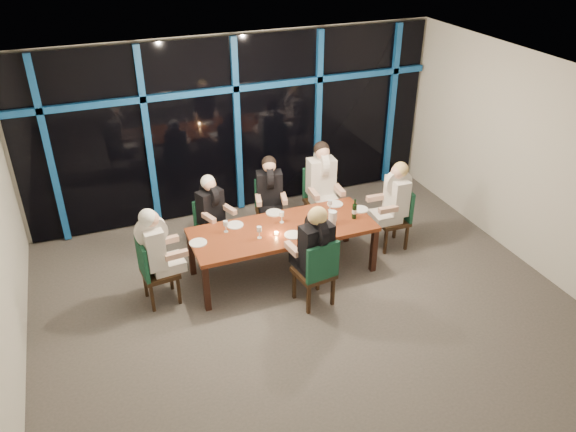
# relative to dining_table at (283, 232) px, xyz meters

# --- Properties ---
(room) EXTENTS (7.04, 7.00, 3.02)m
(room) POSITION_rel_dining_table_xyz_m (0.00, -0.80, 1.34)
(room) COLOR #5A534F
(room) RESTS_ON ground
(window_wall) EXTENTS (6.86, 0.43, 2.94)m
(window_wall) POSITION_rel_dining_table_xyz_m (0.01, 2.13, 0.87)
(window_wall) COLOR black
(window_wall) RESTS_ON ground
(dining_table) EXTENTS (2.60, 1.00, 0.75)m
(dining_table) POSITION_rel_dining_table_xyz_m (0.00, 0.00, 0.00)
(dining_table) COLOR brown
(dining_table) RESTS_ON ground
(chair_far_left) EXTENTS (0.54, 0.54, 0.90)m
(chair_far_left) POSITION_rel_dining_table_xyz_m (-0.83, 0.91, -0.18)
(chair_far_left) COLOR #311E10
(chair_far_left) RESTS_ON ground
(chair_far_mid) EXTENTS (0.53, 0.53, 0.95)m
(chair_far_mid) POSITION_rel_dining_table_xyz_m (0.18, 1.07, -0.15)
(chair_far_mid) COLOR #311E10
(chair_far_mid) RESTS_ON ground
(chair_far_right) EXTENTS (0.51, 0.51, 1.04)m
(chair_far_right) POSITION_rel_dining_table_xyz_m (1.02, 1.01, -0.10)
(chair_far_right) COLOR #311E10
(chair_far_right) RESTS_ON ground
(chair_end_left) EXTENTS (0.49, 0.49, 0.97)m
(chair_end_left) POSITION_rel_dining_table_xyz_m (-1.85, -0.03, -0.14)
(chair_end_left) COLOR #311E10
(chair_end_left) RESTS_ON ground
(chair_end_right) EXTENTS (0.46, 0.46, 0.97)m
(chair_end_right) POSITION_rel_dining_table_xyz_m (1.91, 0.05, -0.14)
(chair_end_right) COLOR #311E10
(chair_end_right) RESTS_ON ground
(chair_near_mid) EXTENTS (0.53, 0.53, 1.01)m
(chair_near_mid) POSITION_rel_dining_table_xyz_m (0.15, -0.88, -0.12)
(chair_near_mid) COLOR #311E10
(chair_near_mid) RESTS_ON ground
(diner_far_left) EXTENTS (0.55, 0.61, 0.87)m
(diner_far_left) POSITION_rel_dining_table_xyz_m (-0.81, 0.84, 0.18)
(diner_far_left) COLOR black
(diner_far_left) RESTS_ON ground
(diner_far_mid) EXTENTS (0.53, 0.64, 0.92)m
(diner_far_mid) POSITION_rel_dining_table_xyz_m (0.16, 0.99, 0.22)
(diner_far_mid) COLOR black
(diner_far_mid) RESTS_ON ground
(diner_far_right) EXTENTS (0.53, 0.66, 1.01)m
(diner_far_right) POSITION_rel_dining_table_xyz_m (1.02, 0.92, 0.31)
(diner_far_right) COLOR white
(diner_far_right) RESTS_ON ground
(diner_end_left) EXTENTS (0.63, 0.51, 0.95)m
(diner_end_left) POSITION_rel_dining_table_xyz_m (-1.76, -0.02, 0.25)
(diner_end_left) COLOR white
(diner_end_left) RESTS_ON ground
(diner_end_right) EXTENTS (0.61, 0.49, 0.95)m
(diner_end_right) POSITION_rel_dining_table_xyz_m (1.82, 0.06, 0.25)
(diner_end_right) COLOR white
(diner_end_right) RESTS_ON ground
(diner_near_mid) EXTENTS (0.54, 0.66, 0.99)m
(diner_near_mid) POSITION_rel_dining_table_xyz_m (0.14, -0.79, 0.29)
(diner_near_mid) COLOR black
(diner_near_mid) RESTS_ON ground
(plate_far_left) EXTENTS (0.24, 0.24, 0.01)m
(plate_far_left) POSITION_rel_dining_table_xyz_m (-0.61, 0.31, 0.08)
(plate_far_left) COLOR white
(plate_far_left) RESTS_ON dining_table
(plate_far_mid) EXTENTS (0.24, 0.24, 0.01)m
(plate_far_mid) POSITION_rel_dining_table_xyz_m (0.03, 0.44, 0.08)
(plate_far_mid) COLOR white
(plate_far_mid) RESTS_ON dining_table
(plate_far_right) EXTENTS (0.24, 0.24, 0.01)m
(plate_far_right) POSITION_rel_dining_table_xyz_m (0.98, 0.36, 0.08)
(plate_far_right) COLOR white
(plate_far_right) RESTS_ON dining_table
(plate_end_left) EXTENTS (0.24, 0.24, 0.01)m
(plate_end_left) POSITION_rel_dining_table_xyz_m (-1.20, 0.04, 0.08)
(plate_end_left) COLOR white
(plate_end_left) RESTS_ON dining_table
(plate_end_right) EXTENTS (0.24, 0.24, 0.01)m
(plate_end_right) POSITION_rel_dining_table_xyz_m (1.26, 0.07, 0.08)
(plate_end_right) COLOR white
(plate_end_right) RESTS_ON dining_table
(plate_near_mid) EXTENTS (0.24, 0.24, 0.01)m
(plate_near_mid) POSITION_rel_dining_table_xyz_m (0.06, -0.23, 0.08)
(plate_near_mid) COLOR white
(plate_near_mid) RESTS_ON dining_table
(wine_bottle) EXTENTS (0.07, 0.07, 0.30)m
(wine_bottle) POSITION_rel_dining_table_xyz_m (1.06, -0.11, 0.19)
(wine_bottle) COLOR black
(wine_bottle) RESTS_ON dining_table
(water_pitcher) EXTENTS (0.13, 0.11, 0.21)m
(water_pitcher) POSITION_rel_dining_table_xyz_m (0.69, -0.16, 0.17)
(water_pitcher) COLOR white
(water_pitcher) RESTS_ON dining_table
(tea_light) EXTENTS (0.05, 0.05, 0.03)m
(tea_light) POSITION_rel_dining_table_xyz_m (-0.14, -0.12, 0.08)
(tea_light) COLOR #FAA34B
(tea_light) RESTS_ON dining_table
(wine_glass_a) EXTENTS (0.07, 0.07, 0.18)m
(wine_glass_a) POSITION_rel_dining_table_xyz_m (-0.39, -0.13, 0.20)
(wine_glass_a) COLOR silver
(wine_glass_a) RESTS_ON dining_table
(wine_glass_b) EXTENTS (0.07, 0.07, 0.17)m
(wine_glass_b) POSITION_rel_dining_table_xyz_m (0.04, 0.15, 0.19)
(wine_glass_b) COLOR white
(wine_glass_b) RESTS_ON dining_table
(wine_glass_c) EXTENTS (0.06, 0.06, 0.16)m
(wine_glass_c) POSITION_rel_dining_table_xyz_m (0.45, 0.03, 0.18)
(wine_glass_c) COLOR silver
(wine_glass_c) RESTS_ON dining_table
(wine_glass_d) EXTENTS (0.07, 0.07, 0.17)m
(wine_glass_d) POSITION_rel_dining_table_xyz_m (-0.77, 0.19, 0.19)
(wine_glass_d) COLOR silver
(wine_glass_d) RESTS_ON dining_table
(wine_glass_e) EXTENTS (0.06, 0.06, 0.17)m
(wine_glass_e) POSITION_rel_dining_table_xyz_m (0.83, 0.23, 0.19)
(wine_glass_e) COLOR silver
(wine_glass_e) RESTS_ON dining_table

